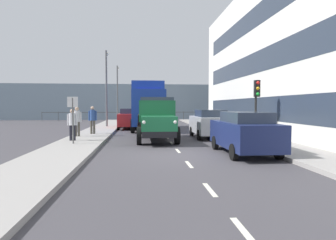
{
  "coord_description": "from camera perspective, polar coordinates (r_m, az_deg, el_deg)",
  "views": [
    {
      "loc": [
        1.6,
        11.43,
        1.97
      ],
      "look_at": [
        -0.09,
        -6.39,
        1.08
      ],
      "focal_mm": 30.67,
      "sensor_mm": 36.0,
      "label": 1
    }
  ],
  "objects": [
    {
      "name": "ground_plane",
      "position": [
        19.09,
        -0.58,
        -3.06
      ],
      "size": [
        80.0,
        80.0,
        0.0
      ],
      "primitive_type": "plane",
      "color": "#423F44"
    },
    {
      "name": "sidewalk_left",
      "position": [
        20.05,
        13.03,
        -2.64
      ],
      "size": [
        2.4,
        38.07,
        0.15
      ],
      "primitive_type": "cube",
      "color": "#9E9993",
      "rests_on": "ground_plane"
    },
    {
      "name": "sidewalk_right",
      "position": [
        19.27,
        -14.75,
        -2.88
      ],
      "size": [
        2.4,
        38.07,
        0.15
      ],
      "primitive_type": "cube",
      "color": "#9E9993",
      "rests_on": "ground_plane"
    },
    {
      "name": "road_centreline_markings",
      "position": [
        17.56,
        -0.15,
        -3.57
      ],
      "size": [
        0.12,
        32.43,
        0.01
      ],
      "color": "silver",
      "rests_on": "ground_plane"
    },
    {
      "name": "building_terrace",
      "position": [
        21.3,
        26.0,
        11.49
      ],
      "size": [
        6.78,
        26.84,
        10.54
      ],
      "color": "silver",
      "rests_on": "ground_plane"
    },
    {
      "name": "sea_horizon",
      "position": [
        40.99,
        -3.19,
        3.6
      ],
      "size": [
        80.0,
        0.8,
        5.0
      ],
      "primitive_type": "cube",
      "color": "gray",
      "rests_on": "ground_plane"
    },
    {
      "name": "seawall_railing",
      "position": [
        37.41,
        -2.97,
        1.24
      ],
      "size": [
        28.08,
        0.08,
        1.2
      ],
      "color": "#4C5156",
      "rests_on": "ground_plane"
    },
    {
      "name": "truck_vintage_green",
      "position": [
        15.81,
        -2.25,
        -0.01
      ],
      "size": [
        2.17,
        5.64,
        2.43
      ],
      "color": "black",
      "rests_on": "ground_plane"
    },
    {
      "name": "lorry_cargo_blue",
      "position": [
        23.62,
        -4.08,
        3.11
      ],
      "size": [
        2.58,
        8.2,
        3.87
      ],
      "color": "#193899",
      "rests_on": "ground_plane"
    },
    {
      "name": "car_navy_kerbside_near",
      "position": [
        12.07,
        14.89,
        -2.34
      ],
      "size": [
        1.88,
        4.17,
        1.72
      ],
      "color": "navy",
      "rests_on": "ground_plane"
    },
    {
      "name": "car_silver_kerbside_1",
      "position": [
        17.73,
        8.23,
        -0.65
      ],
      "size": [
        1.93,
        3.86,
        1.72
      ],
      "color": "#B7BABF",
      "rests_on": "ground_plane"
    },
    {
      "name": "car_red_oppositeside_0",
      "position": [
        24.87,
        -7.67,
        0.36
      ],
      "size": [
        1.87,
        4.44,
        1.72
      ],
      "color": "#B21E1E",
      "rests_on": "ground_plane"
    },
    {
      "name": "pedestrian_couple_b",
      "position": [
        15.78,
        -18.48,
        -0.39
      ],
      "size": [
        0.53,
        0.34,
        1.65
      ],
      "color": "black",
      "rests_on": "sidewalk_right"
    },
    {
      "name": "pedestrian_with_bag",
      "position": [
        17.87,
        -17.62,
        0.22
      ],
      "size": [
        0.53,
        0.34,
        1.76
      ],
      "color": "#4C473D",
      "rests_on": "sidewalk_right"
    },
    {
      "name": "pedestrian_in_dark_coat",
      "position": [
        19.18,
        -14.75,
        0.48
      ],
      "size": [
        0.53,
        0.34,
        1.78
      ],
      "color": "#4C473D",
      "rests_on": "sidewalk_right"
    },
    {
      "name": "traffic_light_near",
      "position": [
        16.33,
        17.2,
        4.5
      ],
      "size": [
        0.28,
        0.41,
        3.2
      ],
      "color": "black",
      "rests_on": "sidewalk_left"
    },
    {
      "name": "lamp_post_promenade",
      "position": [
        26.23,
        -12.11,
        7.48
      ],
      "size": [
        0.32,
        1.14,
        6.67
      ],
      "color": "#59595B",
      "rests_on": "sidewalk_right"
    },
    {
      "name": "lamp_post_far",
      "position": [
        37.3,
        -10.01,
        6.28
      ],
      "size": [
        0.32,
        1.14,
        6.9
      ],
      "color": "#59595B",
      "rests_on": "sidewalk_right"
    },
    {
      "name": "street_sign",
      "position": [
        14.49,
        -18.4,
        1.58
      ],
      "size": [
        0.5,
        0.07,
        2.25
      ],
      "color": "#4C4C4C",
      "rests_on": "sidewalk_right"
    }
  ]
}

